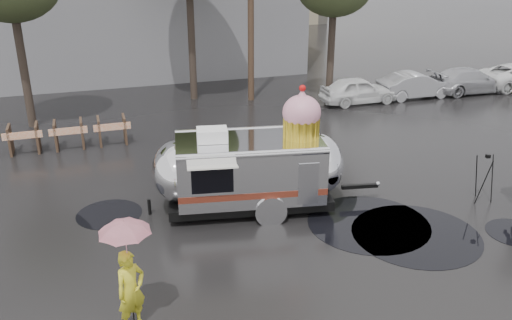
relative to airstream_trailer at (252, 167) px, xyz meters
name	(u,v)px	position (x,y,z in m)	size (l,w,h in m)	color
ground	(328,271)	(0.70, -3.53, -1.24)	(120.00, 120.00, 0.00)	black
puddles	(361,238)	(2.10, -2.46, -1.24)	(12.53, 8.22, 0.01)	black
barricade_row	(69,134)	(-4.85, 6.44, -0.72)	(4.30, 0.80, 1.00)	#473323
parked_cars	(449,80)	(12.48, 8.47, -0.52)	(13.20, 1.90, 1.50)	silver
airstream_trailer	(252,167)	(0.00, 0.00, 0.00)	(6.51, 2.86, 3.54)	silver
person_left	(131,291)	(-3.67, -4.12, -0.40)	(0.60, 0.40, 1.68)	gold
umbrella_pink	(126,239)	(-3.67, -4.12, 0.71)	(1.19, 1.19, 2.36)	pink
tripod	(485,174)	(6.39, -1.59, -0.40)	(0.56, 0.59, 1.44)	black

